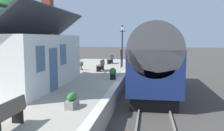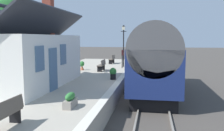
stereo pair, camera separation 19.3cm
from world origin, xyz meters
The scene contains 16 objects.
ground_plane centered at (0.00, 0.00, 0.00)m, with size 160.00×160.00×0.00m, color #423D38.
platform centered at (0.00, 4.26, 0.47)m, with size 32.00×6.53×0.94m, color #A39B8C.
platform_edge_coping centered at (0.00, 1.18, 0.95)m, with size 32.00×0.36×0.02m, color beige.
rail_near centered at (0.00, -1.62, 0.07)m, with size 52.00×0.08×0.14m, color gray.
rail_far centered at (0.00, -0.18, 0.07)m, with size 52.00×0.08×0.14m, color gray.
train centered at (2.06, -0.90, 2.22)m, with size 8.96×2.73×4.32m.
station_building centered at (-1.20, 5.66, 2.45)m, with size 7.86×3.55×5.37m.
bench_mid_platform centered at (-7.30, 3.24, 1.42)m, with size 1.40×0.43×0.88m.
bench_by_lamp centered at (5.26, 3.12, 1.42)m, with size 1.40×0.45×0.88m.
bench_platform_end centered at (10.80, 3.23, 1.42)m, with size 1.41×0.47×0.88m.
planter_by_door centered at (5.47, 4.81, 1.31)m, with size 0.38×0.38×0.73m.
planter_under_sign centered at (1.45, 1.61, 1.34)m, with size 0.43×0.43×0.74m.
planter_bench_right centered at (-4.87, 2.20, 1.21)m, with size 0.83×0.32×0.56m.
lamp_post_platform centered at (8.48, 1.81, 3.56)m, with size 0.32×0.50×3.75m.
station_sign_board centered at (7.56, 1.78, 2.13)m, with size 0.96×0.06×1.57m.
tree_far_right centered at (5.76, 11.56, 5.36)m, with size 3.69×4.05×7.33m.
Camera 1 is at (-13.39, -0.63, 3.53)m, focal length 39.01 mm.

